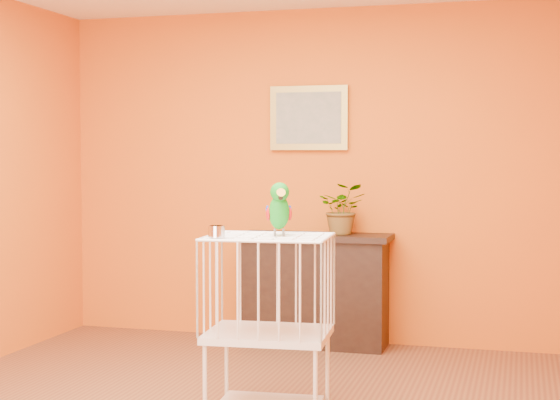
% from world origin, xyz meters
% --- Properties ---
extents(room_shell, '(4.50, 4.50, 4.50)m').
position_xyz_m(room_shell, '(0.00, 0.00, 1.58)').
color(room_shell, '#C35512').
rests_on(room_shell, ground).
extents(console_cabinet, '(1.16, 0.42, 0.86)m').
position_xyz_m(console_cabinet, '(0.09, 2.04, 0.43)').
color(console_cabinet, black).
rests_on(console_cabinet, ground).
extents(potted_plant, '(0.40, 0.43, 0.30)m').
position_xyz_m(potted_plant, '(0.31, 2.00, 1.01)').
color(potted_plant, '#26722D').
rests_on(potted_plant, console_cabinet).
extents(framed_picture, '(0.62, 0.04, 0.50)m').
position_xyz_m(framed_picture, '(0.00, 2.22, 1.75)').
color(framed_picture, '#A9913C').
rests_on(framed_picture, room_shell).
extents(birdcage, '(0.70, 0.56, 1.02)m').
position_xyz_m(birdcage, '(0.28, 0.17, 0.53)').
color(birdcage, silver).
rests_on(birdcage, ground).
extents(feed_cup, '(0.09, 0.09, 0.06)m').
position_xyz_m(feed_cup, '(0.05, -0.02, 1.06)').
color(feed_cup, silver).
rests_on(feed_cup, birdcage).
extents(parrot, '(0.17, 0.26, 0.30)m').
position_xyz_m(parrot, '(0.33, 0.19, 1.17)').
color(parrot, '#59544C').
rests_on(parrot, birdcage).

